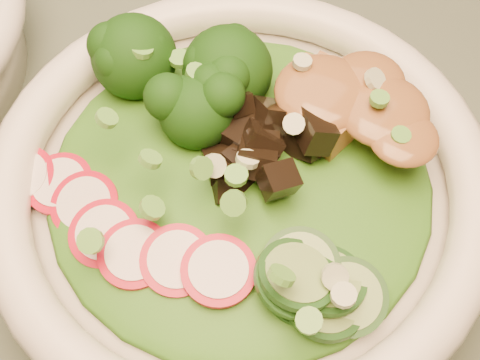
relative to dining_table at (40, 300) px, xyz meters
The scene contains 10 objects.
dining_table is the anchor object (origin of this frame).
salad_bowl 0.23m from the dining_table, 34.38° to the left, with size 0.30×0.30×0.08m.
lettuce_bed 0.24m from the dining_table, 34.38° to the left, with size 0.23×0.23×0.03m, color #235B13.
broccoli_florets 0.25m from the dining_table, 59.60° to the left, with size 0.09×0.08×0.05m, color black, non-canonical shape.
radish_slices 0.22m from the dining_table, 13.46° to the left, with size 0.12×0.05×0.02m, color #B50D24, non-canonical shape.
cucumber_slices 0.29m from the dining_table, 16.12° to the left, with size 0.08×0.08×0.04m, color #83A85D, non-canonical shape.
mushroom_heap 0.27m from the dining_table, 36.48° to the left, with size 0.08×0.08×0.05m, color black, non-canonical shape.
tofu_cubes 0.30m from the dining_table, 42.36° to the left, with size 0.10×0.07×0.04m, color #9F6635, non-canonical shape.
peanut_sauce 0.31m from the dining_table, 42.36° to the left, with size 0.08×0.06×0.02m, color brown.
scallion_garnish 0.27m from the dining_table, 34.38° to the left, with size 0.22×0.22×0.03m, color #58A038, non-canonical shape.
Camera 1 is at (0.25, -0.08, 1.15)m, focal length 50.00 mm.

